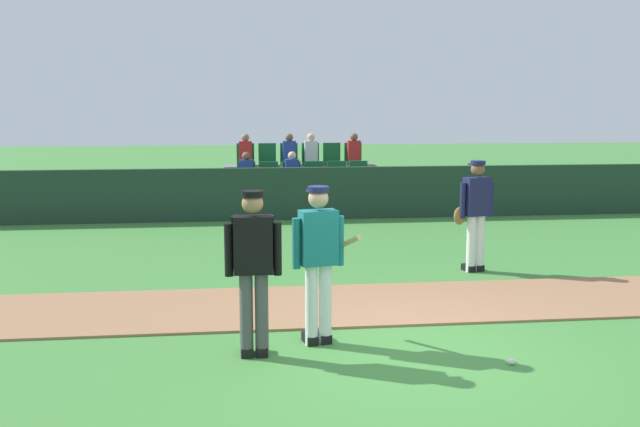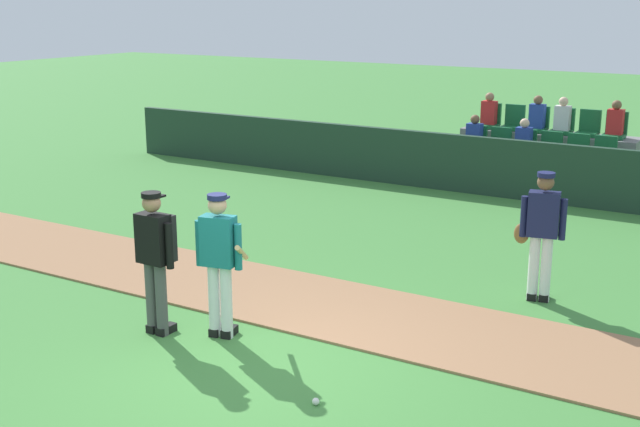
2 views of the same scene
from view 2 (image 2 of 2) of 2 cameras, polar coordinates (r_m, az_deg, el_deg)
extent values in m
plane|color=#42843A|center=(9.37, -4.88, -10.39)|extent=(80.00, 80.00, 0.00)
cube|color=#9E704C|center=(10.89, 1.32, -6.58)|extent=(28.00, 1.99, 0.03)
cube|color=#1E3828|center=(17.17, 13.59, 2.93)|extent=(20.00, 0.16, 1.20)
cube|color=slate|center=(18.62, 14.90, 2.32)|extent=(3.90, 2.10, 0.30)
cube|color=slate|center=(18.15, 14.58, 3.16)|extent=(3.80, 0.85, 0.40)
cube|color=#196033|center=(18.44, 10.45, 4.36)|extent=(0.44, 0.40, 0.08)
cube|color=#196033|center=(18.60, 10.73, 5.21)|extent=(0.44, 0.08, 0.50)
cube|color=#263F99|center=(18.44, 10.55, 5.30)|extent=(0.32, 0.22, 0.52)
sphere|color=brown|center=(18.39, 10.60, 6.37)|extent=(0.20, 0.20, 0.20)
cube|color=#196033|center=(18.26, 12.06, 4.17)|extent=(0.44, 0.40, 0.08)
cube|color=#196033|center=(18.42, 12.33, 5.04)|extent=(0.44, 0.08, 0.50)
cube|color=#196033|center=(18.09, 13.70, 3.98)|extent=(0.44, 0.40, 0.08)
cube|color=#196033|center=(18.25, 13.96, 4.86)|extent=(0.44, 0.08, 0.50)
cube|color=#263F99|center=(18.08, 13.81, 4.94)|extent=(0.32, 0.22, 0.52)
sphere|color=beige|center=(18.03, 13.88, 6.04)|extent=(0.20, 0.20, 0.20)
cube|color=#196033|center=(17.93, 15.37, 3.79)|extent=(0.44, 0.40, 0.08)
cube|color=#196033|center=(18.10, 15.62, 4.67)|extent=(0.44, 0.08, 0.50)
cube|color=#196033|center=(17.79, 17.07, 3.58)|extent=(0.44, 0.40, 0.08)
cube|color=#196033|center=(17.96, 17.31, 4.48)|extent=(0.44, 0.08, 0.50)
cube|color=#196033|center=(17.67, 18.79, 3.38)|extent=(0.44, 0.40, 0.08)
cube|color=#196033|center=(17.84, 19.02, 4.27)|extent=(0.44, 0.08, 0.50)
cube|color=slate|center=(18.88, 15.42, 4.77)|extent=(3.80, 0.85, 0.40)
cube|color=#196033|center=(19.16, 11.43, 5.90)|extent=(0.44, 0.40, 0.08)
cube|color=#196033|center=(19.33, 11.69, 6.71)|extent=(0.44, 0.08, 0.50)
cube|color=red|center=(19.17, 11.53, 6.81)|extent=(0.32, 0.22, 0.52)
sphere|color=#9E7051|center=(19.13, 11.58, 7.84)|extent=(0.20, 0.20, 0.20)
cube|color=#196033|center=(18.99, 12.99, 5.74)|extent=(0.44, 0.40, 0.08)
cube|color=#196033|center=(19.16, 13.25, 6.56)|extent=(0.44, 0.08, 0.50)
cube|color=#196033|center=(18.82, 14.58, 5.57)|extent=(0.44, 0.40, 0.08)
cube|color=#196033|center=(19.00, 14.83, 6.39)|extent=(0.44, 0.08, 0.50)
cube|color=#263F99|center=(18.83, 14.69, 6.49)|extent=(0.32, 0.22, 0.52)
sphere|color=brown|center=(18.78, 14.75, 7.54)|extent=(0.20, 0.20, 0.20)
cube|color=#196033|center=(18.67, 16.20, 5.39)|extent=(0.44, 0.40, 0.08)
cube|color=#196033|center=(18.85, 16.43, 6.22)|extent=(0.44, 0.08, 0.50)
cube|color=silver|center=(18.68, 16.30, 6.32)|extent=(0.32, 0.22, 0.52)
sphere|color=beige|center=(18.64, 16.38, 7.38)|extent=(0.20, 0.20, 0.20)
cube|color=#196033|center=(18.54, 17.84, 5.21)|extent=(0.44, 0.40, 0.08)
cube|color=#196033|center=(18.72, 18.06, 6.05)|extent=(0.44, 0.08, 0.50)
cube|color=#196033|center=(18.42, 19.50, 5.01)|extent=(0.44, 0.40, 0.08)
cube|color=#196033|center=(18.60, 19.71, 5.86)|extent=(0.44, 0.08, 0.50)
cube|color=red|center=(18.43, 19.61, 5.95)|extent=(0.32, 0.22, 0.52)
sphere|color=brown|center=(18.38, 19.70, 7.03)|extent=(0.20, 0.20, 0.20)
cylinder|color=white|center=(10.03, -7.27, -5.95)|extent=(0.14, 0.14, 0.90)
cylinder|color=white|center=(9.96, -6.44, -6.06)|extent=(0.14, 0.14, 0.90)
cube|color=black|center=(10.22, -7.05, -7.94)|extent=(0.17, 0.28, 0.10)
cube|color=black|center=(10.16, -6.23, -8.06)|extent=(0.17, 0.28, 0.10)
cube|color=#197075|center=(9.76, -6.99, -1.88)|extent=(0.44, 0.30, 0.60)
cylinder|color=#197075|center=(9.88, -8.29, -2.02)|extent=(0.09, 0.09, 0.55)
cylinder|color=#197075|center=(9.67, -5.65, -2.30)|extent=(0.09, 0.09, 0.55)
sphere|color=tan|center=(9.65, -7.07, 0.57)|extent=(0.22, 0.22, 0.22)
cylinder|color=#191E4C|center=(9.62, -7.09, 1.15)|extent=(0.23, 0.23, 0.06)
cube|color=#191E4C|center=(9.72, -6.82, 1.11)|extent=(0.20, 0.16, 0.02)
cylinder|color=tan|center=(9.78, -5.39, -2.70)|extent=(0.44, 0.72, 0.41)
cylinder|color=#4C4C4C|center=(10.26, -11.49, -5.65)|extent=(0.14, 0.14, 0.90)
cylinder|color=#4C4C4C|center=(10.15, -10.83, -5.84)|extent=(0.14, 0.14, 0.90)
cube|color=black|center=(10.44, -11.15, -7.62)|extent=(0.12, 0.26, 0.10)
cube|color=black|center=(10.34, -10.50, -7.82)|extent=(0.12, 0.26, 0.10)
cube|color=black|center=(9.97, -11.37, -1.70)|extent=(0.40, 0.23, 0.60)
cylinder|color=black|center=(10.16, -12.38, -1.75)|extent=(0.09, 0.09, 0.55)
cylinder|color=black|center=(9.82, -10.30, -2.20)|extent=(0.09, 0.09, 0.55)
sphere|color=#9E7051|center=(9.86, -11.50, 0.70)|extent=(0.22, 0.22, 0.22)
cylinder|color=black|center=(9.84, -11.53, 1.27)|extent=(0.23, 0.23, 0.06)
cube|color=black|center=(9.92, -11.12, 1.21)|extent=(0.18, 0.12, 0.02)
cube|color=black|center=(10.06, -10.86, -1.53)|extent=(0.44, 0.09, 0.56)
cylinder|color=white|center=(11.47, 14.45, -3.64)|extent=(0.14, 0.14, 0.90)
cylinder|color=white|center=(11.46, 15.25, -3.71)|extent=(0.14, 0.14, 0.90)
cube|color=black|center=(11.66, 14.35, -5.42)|extent=(0.17, 0.28, 0.10)
cube|color=black|center=(11.65, 15.14, -5.49)|extent=(0.17, 0.28, 0.10)
cube|color=#191E47|center=(11.26, 15.09, -0.05)|extent=(0.44, 0.30, 0.60)
cylinder|color=#191E47|center=(11.29, 13.82, -0.19)|extent=(0.09, 0.09, 0.55)
cylinder|color=#191E47|center=(11.26, 16.34, -0.40)|extent=(0.09, 0.09, 0.55)
sphere|color=brown|center=(11.16, 15.24, 2.09)|extent=(0.22, 0.22, 0.22)
cylinder|color=#191E4C|center=(11.14, 15.27, 2.59)|extent=(0.23, 0.23, 0.06)
cube|color=#191E4C|center=(11.25, 15.30, 2.54)|extent=(0.20, 0.16, 0.02)
ellipsoid|color=brown|center=(11.40, 13.66, -1.34)|extent=(0.22, 0.16, 0.28)
sphere|color=white|center=(8.51, -0.29, -12.78)|extent=(0.07, 0.07, 0.07)
camera|label=1|loc=(6.88, -60.06, -3.85)|focal=40.71mm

